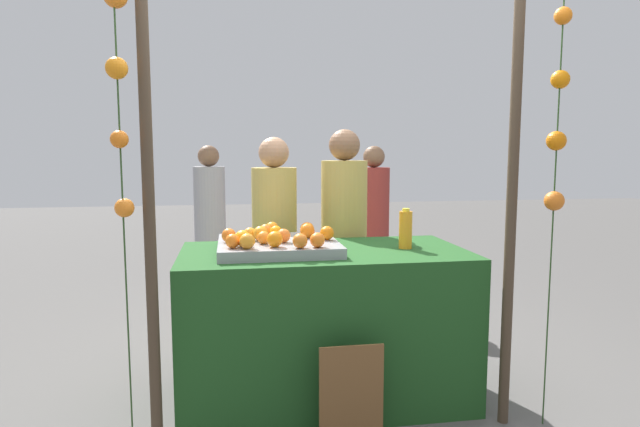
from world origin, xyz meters
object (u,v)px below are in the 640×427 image
at_px(stall_counter, 324,324).
at_px(vendor_left, 275,257).
at_px(orange_0, 275,239).
at_px(juice_bottle, 406,229).
at_px(vendor_right, 344,252).
at_px(orange_1, 247,241).
at_px(chalkboard_sign, 351,397).

distance_m(stall_counter, vendor_left, 0.78).
bearing_deg(stall_counter, orange_0, -148.70).
distance_m(stall_counter, juice_bottle, 0.75).
bearing_deg(vendor_right, vendor_left, 176.59).
height_order(orange_1, juice_bottle, juice_bottle).
xyz_separation_m(orange_0, orange_1, (-0.15, -0.03, -0.00)).
relative_size(orange_1, chalkboard_sign, 0.16).
bearing_deg(orange_0, chalkboard_sign, -48.79).
relative_size(orange_0, juice_bottle, 0.36).
xyz_separation_m(stall_counter, juice_bottle, (0.49, -0.02, 0.56)).
bearing_deg(chalkboard_sign, orange_0, 131.21).
bearing_deg(orange_0, vendor_right, 56.12).
height_order(orange_0, orange_1, orange_0).
relative_size(juice_bottle, chalkboard_sign, 0.45).
distance_m(vendor_left, vendor_right, 0.50).
relative_size(stall_counter, orange_1, 19.73).
relative_size(orange_1, juice_bottle, 0.35).
height_order(orange_0, vendor_left, vendor_left).
height_order(orange_1, chalkboard_sign, orange_1).
bearing_deg(vendor_left, juice_bottle, -43.94).
relative_size(stall_counter, juice_bottle, 6.93).
relative_size(vendor_left, vendor_right, 0.97).
bearing_deg(vendor_left, chalkboard_sign, -77.73).
relative_size(orange_1, vendor_right, 0.05).
distance_m(stall_counter, orange_1, 0.75).
xyz_separation_m(vendor_left, vendor_right, (0.49, -0.03, 0.03)).
bearing_deg(orange_1, vendor_right, 50.67).
distance_m(chalkboard_sign, vendor_left, 1.37).
bearing_deg(stall_counter, chalkboard_sign, -86.38).
relative_size(stall_counter, orange_0, 18.99).
xyz_separation_m(orange_0, juice_bottle, (0.79, 0.17, 0.01)).
bearing_deg(orange_1, vendor_left, 76.39).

